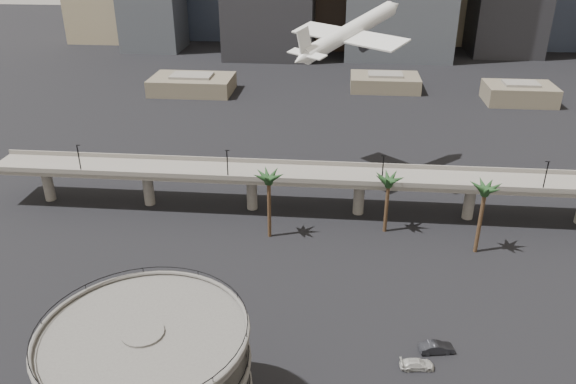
# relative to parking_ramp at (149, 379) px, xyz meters

# --- Properties ---
(parking_ramp) EXTENTS (22.20, 22.20, 17.35)m
(parking_ramp) POSITION_rel_parking_ramp_xyz_m (0.00, 0.00, 0.00)
(parking_ramp) COLOR #504D4B
(parking_ramp) RESTS_ON ground
(overpass) EXTENTS (130.00, 9.30, 14.70)m
(overpass) POSITION_rel_parking_ramp_xyz_m (13.00, 59.00, -2.50)
(overpass) COLOR slate
(overpass) RESTS_ON ground
(palm_trees) EXTENTS (42.40, 10.40, 14.00)m
(palm_trees) POSITION_rel_parking_ramp_xyz_m (27.02, 48.65, 1.59)
(palm_trees) COLOR #49311F
(palm_trees) RESTS_ON ground
(low_buildings) EXTENTS (135.00, 27.50, 6.80)m
(low_buildings) POSITION_rel_parking_ramp_xyz_m (19.89, 146.30, -6.97)
(low_buildings) COLOR brown
(low_buildings) RESTS_ON ground
(airborne_jet) EXTENTS (24.95, 25.91, 11.39)m
(airborne_jet) POSITION_rel_parking_ramp_xyz_m (20.73, 75.85, 23.58)
(airborne_jet) COLOR silver
(airborne_jet) RESTS_ON ground
(car_a) EXTENTS (5.22, 3.05, 1.67)m
(car_a) POSITION_rel_parking_ramp_xyz_m (1.86, 22.76, -9.00)
(car_a) COLOR #AA2918
(car_a) RESTS_ON ground
(car_b) EXTENTS (5.07, 2.54, 1.60)m
(car_b) POSITION_rel_parking_ramp_xyz_m (34.15, 18.42, -9.04)
(car_b) COLOR black
(car_b) RESTS_ON ground
(car_c) EXTENTS (4.78, 2.35, 1.34)m
(car_c) POSITION_rel_parking_ramp_xyz_m (31.10, 15.03, -9.17)
(car_c) COLOR #B9B8B4
(car_c) RESTS_ON ground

